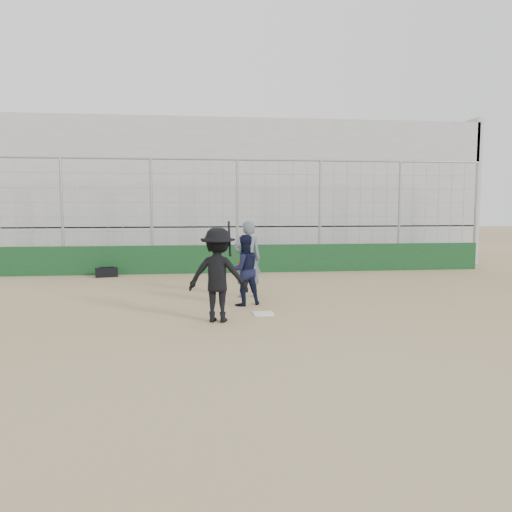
{
  "coord_description": "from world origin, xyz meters",
  "views": [
    {
      "loc": [
        -1.44,
        -10.71,
        2.37
      ],
      "look_at": [
        0.0,
        1.4,
        1.15
      ],
      "focal_mm": 35.0,
      "sensor_mm": 36.0,
      "label": 1
    }
  ],
  "objects": [
    {
      "name": "ground",
      "position": [
        0.0,
        0.0,
        0.0
      ],
      "size": [
        90.0,
        90.0,
        0.0
      ],
      "primitive_type": "plane",
      "color": "olive",
      "rests_on": "ground"
    },
    {
      "name": "home_plate",
      "position": [
        0.0,
        0.0,
        0.01
      ],
      "size": [
        0.44,
        0.44,
        0.02
      ],
      "primitive_type": "cube",
      "color": "white",
      "rests_on": "ground"
    },
    {
      "name": "backstop",
      "position": [
        0.0,
        7.0,
        0.96
      ],
      "size": [
        18.1,
        0.25,
        4.04
      ],
      "color": "#113719",
      "rests_on": "ground"
    },
    {
      "name": "bleachers",
      "position": [
        0.0,
        11.95,
        2.92
      ],
      "size": [
        20.25,
        6.7,
        6.98
      ],
      "color": "#A1A1A1",
      "rests_on": "ground"
    },
    {
      "name": "batter_at_plate",
      "position": [
        -1.02,
        -0.57,
        0.97
      ],
      "size": [
        1.39,
        1.0,
        2.06
      ],
      "color": "black",
      "rests_on": "ground"
    },
    {
      "name": "catcher_crouched",
      "position": [
        -0.33,
        1.01,
        0.57
      ],
      "size": [
        1.0,
        0.9,
        1.15
      ],
      "color": "black",
      "rests_on": "ground"
    },
    {
      "name": "umpire",
      "position": [
        -0.14,
        2.14,
        0.9
      ],
      "size": [
        0.78,
        0.56,
        1.79
      ],
      "primitive_type": "imported",
      "rotation": [
        0.0,
        0.0,
        3.26
      ],
      "color": "#525968",
      "rests_on": "ground"
    },
    {
      "name": "equipment_bag",
      "position": [
        -4.48,
        6.39,
        0.16
      ],
      "size": [
        0.77,
        0.47,
        0.35
      ],
      "color": "black",
      "rests_on": "ground"
    }
  ]
}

